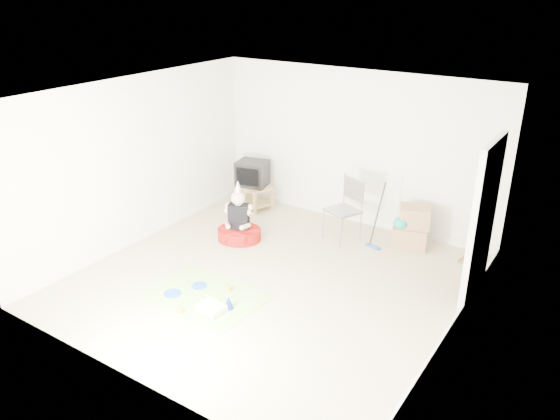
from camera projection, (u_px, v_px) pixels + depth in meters
The scene contains 16 objects.
ground at pixel (270, 280), 7.66m from camera, with size 5.00×5.00×0.00m, color #C0B18A.
doorway_recess at pixel (484, 224), 6.93m from camera, with size 0.02×0.90×2.05m, color black.
tv_stand at pixel (253, 194), 10.01m from camera, with size 0.79×0.63×0.43m.
crt_tv at pixel (252, 173), 9.85m from camera, with size 0.53×0.44×0.46m, color black.
folding_chair at pixel (343, 210), 8.65m from camera, with size 0.61×0.60×1.05m.
cardboard_boxes at pixel (411, 228), 8.49m from camera, with size 0.63×0.56×0.67m.
floor_mop at pixel (374, 232), 8.48m from camera, with size 0.26×0.34×1.00m.
book_pile at pixel (469, 260), 8.15m from camera, with size 0.24×0.29×0.06m.
seated_woman at pixel (239, 227), 8.75m from camera, with size 0.92×0.92×1.01m.
party_mat at pixel (205, 296), 7.26m from camera, with size 1.50×1.09×0.01m, color #F633A2.
birthday_cake at pixel (211, 308), 6.91m from camera, with size 0.35×0.29×0.15m.
blue_plate_near at pixel (199, 286), 7.49m from camera, with size 0.21×0.21×0.01m, color #1653B5.
blue_plate_far at pixel (172, 293), 7.30m from camera, with size 0.23×0.23×0.01m, color #1653B5.
orange_cup_near at pixel (229, 288), 7.36m from camera, with size 0.07×0.07×0.08m, color orange.
orange_cup_far at pixel (181, 310), 6.87m from camera, with size 0.07×0.07×0.08m, color orange.
blue_party_hat at pixel (229, 302), 6.95m from camera, with size 0.12×0.12×0.18m, color #1727A2.
Camera 1 is at (3.79, -5.49, 3.89)m, focal length 35.00 mm.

